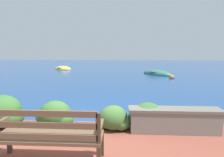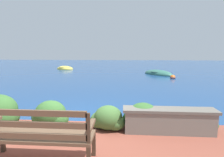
{
  "view_description": "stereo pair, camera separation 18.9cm",
  "coord_description": "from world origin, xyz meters",
  "views": [
    {
      "loc": [
        0.95,
        -4.17,
        1.96
      ],
      "look_at": [
        0.41,
        6.13,
        0.41
      ],
      "focal_mm": 28.0,
      "sensor_mm": 36.0,
      "label": 1
    },
    {
      "loc": [
        1.14,
        -4.16,
        1.96
      ],
      "look_at": [
        0.41,
        6.13,
        0.41
      ],
      "focal_mm": 28.0,
      "sensor_mm": 36.0,
      "label": 2
    }
  ],
  "objects": [
    {
      "name": "ground_plane",
      "position": [
        0.0,
        0.0,
        0.0
      ],
      "size": [
        80.0,
        80.0,
        0.0
      ],
      "color": "navy"
    },
    {
      "name": "hedge_clump_extra",
      "position": [
        2.85,
        -0.33,
        0.44
      ],
      "size": [
        0.73,
        0.53,
        0.5
      ],
      "color": "#38662D",
      "rests_on": "patio_terrace"
    },
    {
      "name": "rowboat_nearest",
      "position": [
        4.13,
        11.42,
        0.06
      ],
      "size": [
        2.85,
        3.15,
        0.74
      ],
      "rotation": [
        0.0,
        0.0,
        2.23
      ],
      "color": "#336B5B",
      "rests_on": "ground_plane"
    },
    {
      "name": "park_bench",
      "position": [
        -0.17,
        -1.71,
        0.71
      ],
      "size": [
        1.69,
        0.48,
        0.93
      ],
      "rotation": [
        0.0,
        0.0,
        -0.1
      ],
      "color": "#433123",
      "rests_on": "patio_terrace"
    },
    {
      "name": "stone_wall",
      "position": [
        2.12,
        -0.48,
        0.49
      ],
      "size": [
        1.99,
        0.39,
        0.54
      ],
      "color": "slate",
      "rests_on": "patio_terrace"
    },
    {
      "name": "rowboat_mid",
      "position": [
        -5.76,
        15.6,
        0.06
      ],
      "size": [
        2.61,
        2.28,
        0.68
      ],
      "rotation": [
        0.0,
        0.0,
        2.6
      ],
      "color": "#DBC64C",
      "rests_on": "ground_plane"
    },
    {
      "name": "hedge_clump_right",
      "position": [
        0.78,
        -0.4,
        0.46
      ],
      "size": [
        0.81,
        0.58,
        0.55
      ],
      "color": "#426B33",
      "rests_on": "patio_terrace"
    },
    {
      "name": "mooring_buoy",
      "position": [
        4.79,
        9.13,
        0.07
      ],
      "size": [
        0.45,
        0.45,
        0.41
      ],
      "color": "orange",
      "rests_on": "ground_plane"
    },
    {
      "name": "hedge_clump_centre",
      "position": [
        -0.59,
        -0.34,
        0.49
      ],
      "size": [
        0.91,
        0.66,
        0.62
      ],
      "color": "#38662D",
      "rests_on": "patio_terrace"
    },
    {
      "name": "hedge_clump_left",
      "position": [
        -1.86,
        -0.38,
        0.55
      ],
      "size": [
        1.1,
        0.8,
        0.75
      ],
      "color": "#38662D",
      "rests_on": "patio_terrace"
    },
    {
      "name": "hedge_clump_far_right",
      "position": [
        1.56,
        -0.31,
        0.48
      ],
      "size": [
        0.89,
        0.64,
        0.6
      ],
      "color": "#38662D",
      "rests_on": "patio_terrace"
    }
  ]
}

